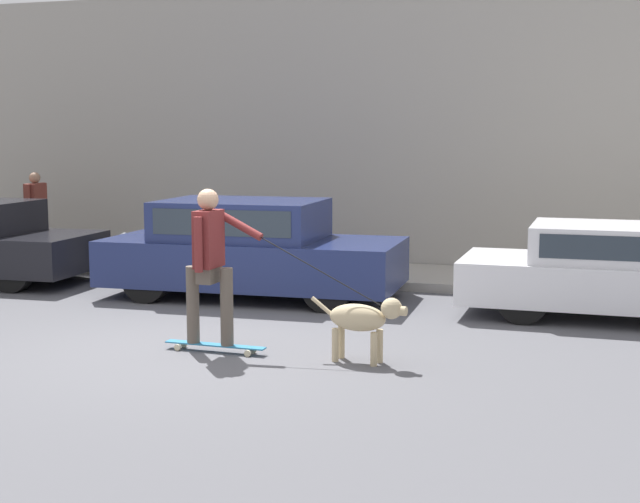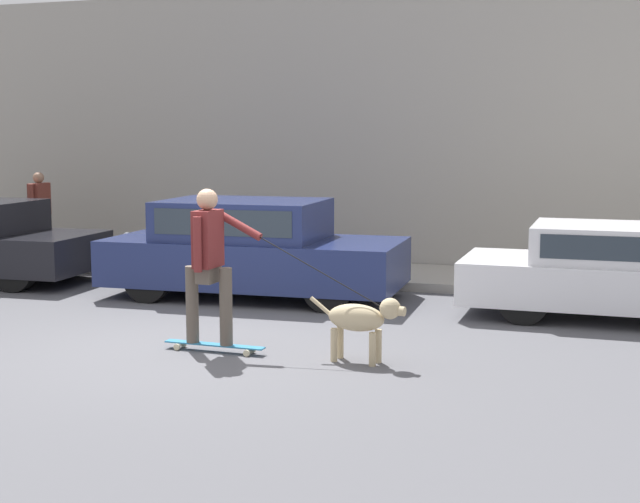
% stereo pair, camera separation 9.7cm
% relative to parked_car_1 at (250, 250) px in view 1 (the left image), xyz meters
% --- Properties ---
extents(ground_plane, '(36.00, 36.00, 0.00)m').
position_rel_parked_car_1_xyz_m(ground_plane, '(0.60, -3.05, -0.67)').
color(ground_plane, '#545459').
extents(back_wall, '(32.00, 0.30, 4.73)m').
position_rel_parked_car_1_xyz_m(back_wall, '(0.60, 3.18, 1.69)').
color(back_wall, '#9E998E').
rests_on(back_wall, ground_plane).
extents(sidewalk_curb, '(30.00, 1.94, 0.14)m').
position_rel_parked_car_1_xyz_m(sidewalk_curb, '(0.60, 2.04, -0.60)').
color(sidewalk_curb, '#A39E93').
rests_on(sidewalk_curb, ground_plane).
extents(parked_car_1, '(4.21, 1.95, 1.38)m').
position_rel_parked_car_1_xyz_m(parked_car_1, '(0.00, 0.00, 0.00)').
color(parked_car_1, black).
rests_on(parked_car_1, ground_plane).
extents(parked_car_2, '(4.39, 1.70, 1.18)m').
position_rel_parked_car_1_xyz_m(parked_car_2, '(5.16, 0.00, -0.09)').
color(parked_car_2, black).
rests_on(parked_car_2, ground_plane).
extents(dog, '(1.04, 0.36, 0.69)m').
position_rel_parked_car_1_xyz_m(dog, '(2.45, -3.09, -0.22)').
color(dog, tan).
rests_on(dog, ground_plane).
extents(skateboarder, '(2.49, 0.56, 1.74)m').
position_rel_parked_car_1_xyz_m(skateboarder, '(0.79, -3.12, 0.32)').
color(skateboarder, beige).
rests_on(skateboarder, ground_plane).
extents(pedestrian_with_bag, '(0.24, 0.69, 1.51)m').
position_rel_parked_car_1_xyz_m(pedestrian_with_bag, '(-4.66, 1.64, 0.29)').
color(pedestrian_with_bag, '#28282D').
rests_on(pedestrian_with_bag, sidewalk_curb).
extents(fire_hydrant, '(0.18, 0.18, 0.76)m').
position_rel_parked_car_1_xyz_m(fire_hydrant, '(-2.46, 0.82, -0.27)').
color(fire_hydrant, '#4C5156').
rests_on(fire_hydrant, ground_plane).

